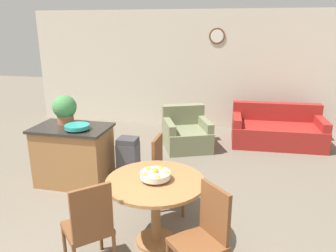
{
  "coord_description": "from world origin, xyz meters",
  "views": [
    {
      "loc": [
        1.04,
        -1.92,
        2.34
      ],
      "look_at": [
        0.07,
        2.44,
        0.97
      ],
      "focal_mm": 35.0,
      "sensor_mm": 36.0,
      "label": 1
    }
  ],
  "objects": [
    {
      "name": "couch",
      "position": [
        1.83,
        4.81,
        0.28
      ],
      "size": [
        1.84,
        1.04,
        0.79
      ],
      "rotation": [
        0.0,
        0.0,
        0.05
      ],
      "color": "maroon",
      "rests_on": "ground_plane"
    },
    {
      "name": "potted_plant",
      "position": [
        -1.53,
        2.43,
        1.14
      ],
      "size": [
        0.36,
        0.36,
        0.44
      ],
      "color": "#A36642",
      "rests_on": "kitchen_island"
    },
    {
      "name": "wall_back",
      "position": [
        0.0,
        5.71,
        1.35
      ],
      "size": [
        8.0,
        0.09,
        2.7
      ],
      "color": "beige",
      "rests_on": "ground_plane"
    },
    {
      "name": "armchair",
      "position": [
        0.05,
        4.2,
        0.28
      ],
      "size": [
        1.15,
        1.19,
        0.8
      ],
      "rotation": [
        0.0,
        0.0,
        0.39
      ],
      "color": "#7A7F5B",
      "rests_on": "ground_plane"
    },
    {
      "name": "kitchen_island",
      "position": [
        -1.37,
        2.29,
        0.46
      ],
      "size": [
        1.12,
        0.72,
        0.91
      ],
      "color": "#9E6B3D",
      "rests_on": "ground_plane"
    },
    {
      "name": "dining_chair_far_side",
      "position": [
        0.16,
        1.9,
        0.54
      ],
      "size": [
        0.43,
        0.43,
        0.98
      ],
      "rotation": [
        0.0,
        0.0,
        4.69
      ],
      "color": "brown",
      "rests_on": "ground_plane"
    },
    {
      "name": "teal_bowl",
      "position": [
        -1.21,
        2.16,
        0.96
      ],
      "size": [
        0.35,
        0.35,
        0.08
      ],
      "color": "teal",
      "rests_on": "kitchen_island"
    },
    {
      "name": "dining_table",
      "position": [
        0.22,
        1.13,
        0.59
      ],
      "size": [
        1.07,
        1.07,
        0.77
      ],
      "color": "#9E6B3D",
      "rests_on": "ground_plane"
    },
    {
      "name": "fruit_bowl",
      "position": [
        0.22,
        1.13,
        0.83
      ],
      "size": [
        0.32,
        0.32,
        0.15
      ],
      "color": "silver",
      "rests_on": "dining_table"
    },
    {
      "name": "dining_chair_near_left",
      "position": [
        -0.28,
        0.54,
        0.54
      ],
      "size": [
        0.59,
        0.59,
        0.98
      ],
      "rotation": [
        0.0,
        0.0,
        7.05
      ],
      "color": "brown",
      "rests_on": "ground_plane"
    },
    {
      "name": "trash_bin",
      "position": [
        -0.57,
        2.48,
        0.36
      ],
      "size": [
        0.3,
        0.28,
        0.72
      ],
      "color": "#47474C",
      "rests_on": "ground_plane"
    },
    {
      "name": "dining_chair_near_right",
      "position": [
        0.81,
        0.63,
        0.54
      ],
      "size": [
        0.59,
        0.59,
        0.98
      ],
      "rotation": [
        0.0,
        0.0,
        8.62
      ],
      "color": "brown",
      "rests_on": "ground_plane"
    }
  ]
}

